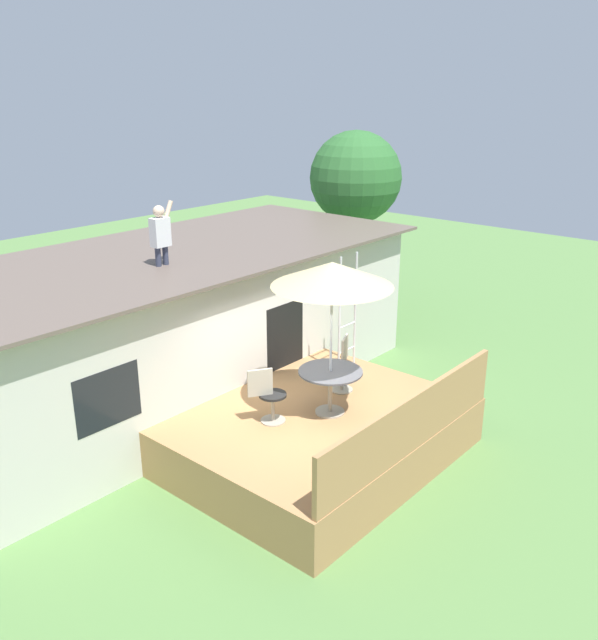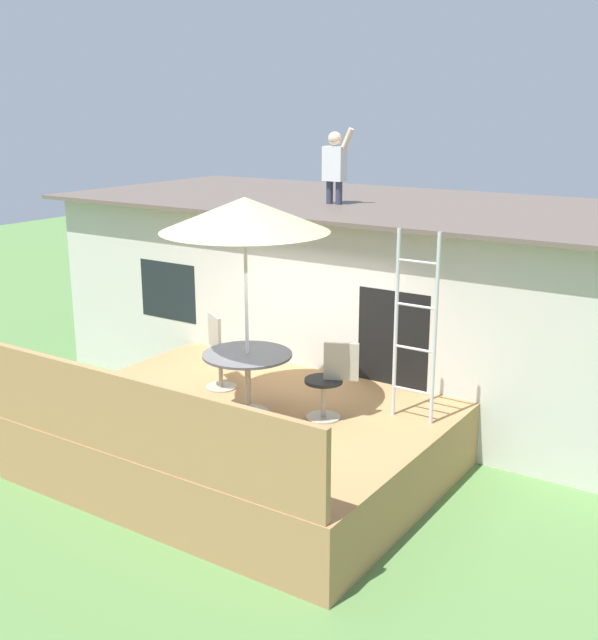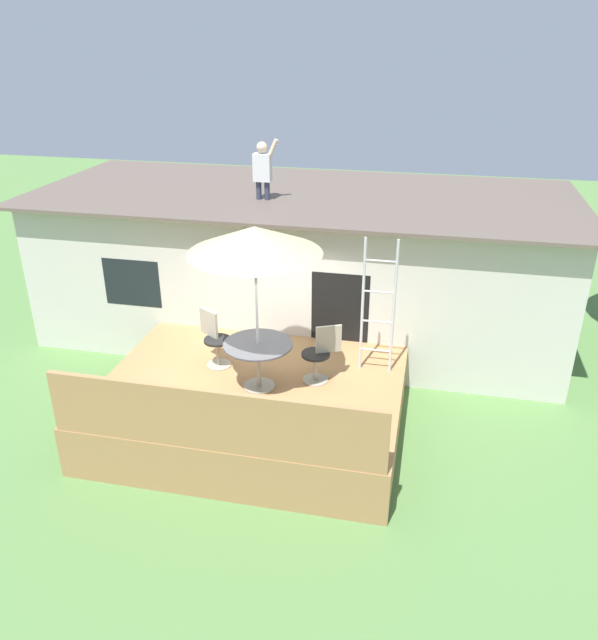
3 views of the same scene
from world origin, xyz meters
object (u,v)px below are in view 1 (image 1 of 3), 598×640
(patio_umbrella, at_px, (332,274))
(patio_chair_right, at_px, (343,364))
(patio_chair_left, at_px, (268,396))
(person_figure, at_px, (161,231))
(step_ladder, at_px, (348,312))
(patio_table, at_px, (330,380))
(backyard_tree, at_px, (356,179))

(patio_umbrella, relative_size, patio_chair_right, 2.76)
(patio_chair_right, bearing_deg, patio_umbrella, -0.00)
(patio_chair_left, distance_m, patio_chair_right, 1.76)
(patio_umbrella, height_order, person_figure, person_figure)
(patio_chair_left, bearing_deg, person_figure, 118.64)
(patio_chair_left, bearing_deg, step_ladder, 39.98)
(patio_table, relative_size, backyard_tree, 0.22)
(backyard_tree, bearing_deg, step_ladder, -144.73)
(patio_chair_right, xyz_separation_m, backyard_tree, (5.91, 4.13, 2.27))
(backyard_tree, bearing_deg, patio_umbrella, -146.24)
(patio_umbrella, relative_size, person_figure, 2.29)
(patio_table, height_order, person_figure, person_figure)
(patio_umbrella, distance_m, person_figure, 3.28)
(patio_chair_right, height_order, backyard_tree, backyard_tree)
(step_ladder, bearing_deg, person_figure, 137.05)
(backyard_tree, bearing_deg, patio_table, -146.24)
(patio_chair_right, bearing_deg, person_figure, -84.62)
(patio_table, relative_size, person_figure, 0.94)
(person_figure, relative_size, patio_chair_left, 1.21)
(step_ladder, bearing_deg, patio_umbrella, -151.17)
(step_ladder, distance_m, patio_chair_right, 1.15)
(patio_table, relative_size, patio_chair_right, 1.13)
(person_figure, bearing_deg, backyard_tree, 10.26)
(patio_umbrella, distance_m, patio_chair_right, 2.12)
(patio_umbrella, distance_m, step_ladder, 2.28)
(patio_table, bearing_deg, patio_umbrella, 135.00)
(patio_table, xyz_separation_m, person_figure, (-0.75, 3.17, 2.12))
(patio_chair_left, bearing_deg, patio_umbrella, 0.00)
(backyard_tree, bearing_deg, patio_chair_right, -145.07)
(patio_umbrella, relative_size, backyard_tree, 0.53)
(patio_chair_left, height_order, backyard_tree, backyard_tree)
(step_ladder, bearing_deg, backyard_tree, 35.27)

